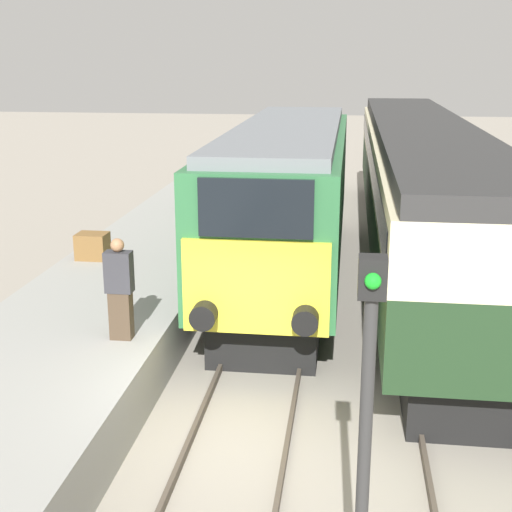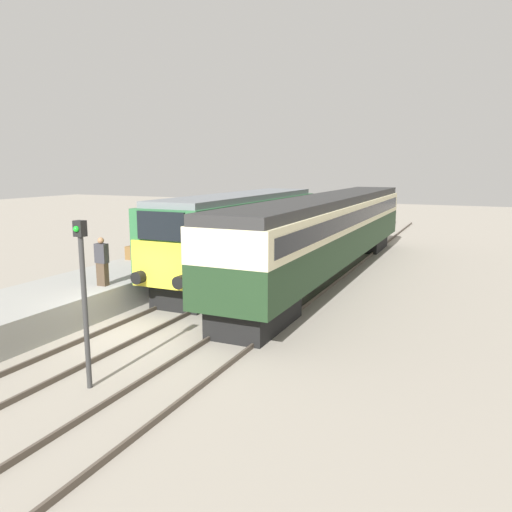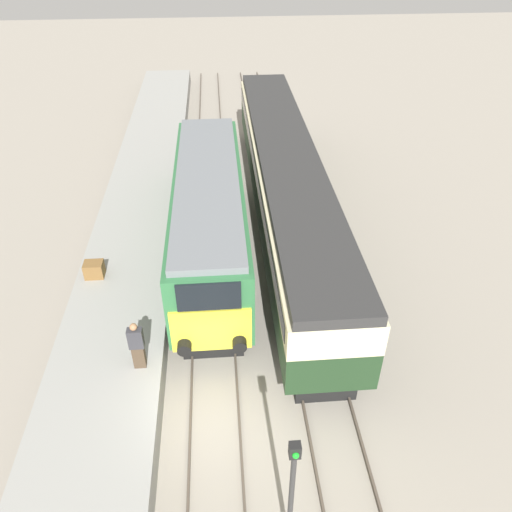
# 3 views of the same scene
# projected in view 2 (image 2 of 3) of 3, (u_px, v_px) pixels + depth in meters

# --- Properties ---
(ground_plane) EXTENTS (120.00, 120.00, 0.00)m
(ground_plane) POSITION_uv_depth(u_px,v_px,m) (129.00, 332.00, 15.68)
(ground_plane) COLOR gray
(platform_left) EXTENTS (3.50, 50.00, 0.99)m
(platform_left) POSITION_uv_depth(u_px,v_px,m) (180.00, 264.00, 24.11)
(platform_left) COLOR gray
(platform_left) RESTS_ON ground_plane
(rails_near_track) EXTENTS (1.51, 60.00, 0.14)m
(rails_near_track) POSITION_uv_depth(u_px,v_px,m) (208.00, 294.00, 20.15)
(rails_near_track) COLOR #4C4238
(rails_near_track) RESTS_ON ground_plane
(rails_far_track) EXTENTS (1.50, 60.00, 0.14)m
(rails_far_track) POSITION_uv_depth(u_px,v_px,m) (287.00, 303.00, 18.77)
(rails_far_track) COLOR #4C4238
(rails_far_track) RESTS_ON ground_plane
(locomotive) EXTENTS (2.70, 12.73, 3.94)m
(locomotive) POSITION_uv_depth(u_px,v_px,m) (241.00, 233.00, 22.50)
(locomotive) COLOR black
(locomotive) RESTS_ON ground_plane
(passenger_carriage) EXTENTS (2.75, 21.43, 3.81)m
(passenger_carriage) POSITION_uv_depth(u_px,v_px,m) (330.00, 227.00, 23.45)
(passenger_carriage) COLOR black
(passenger_carriage) RESTS_ON ground_plane
(person_on_platform) EXTENTS (0.44, 0.26, 1.72)m
(person_on_platform) POSITION_uv_depth(u_px,v_px,m) (102.00, 262.00, 17.48)
(person_on_platform) COLOR #473828
(person_on_platform) RESTS_ON platform_left
(signal_post) EXTENTS (0.24, 0.28, 3.96)m
(signal_post) POSITION_uv_depth(u_px,v_px,m) (84.00, 291.00, 11.35)
(signal_post) COLOR #333333
(signal_post) RESTS_ON ground_plane
(luggage_crate) EXTENTS (0.70, 0.56, 0.60)m
(luggage_crate) POSITION_uv_depth(u_px,v_px,m) (135.00, 253.00, 22.58)
(luggage_crate) COLOR brown
(luggage_crate) RESTS_ON platform_left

